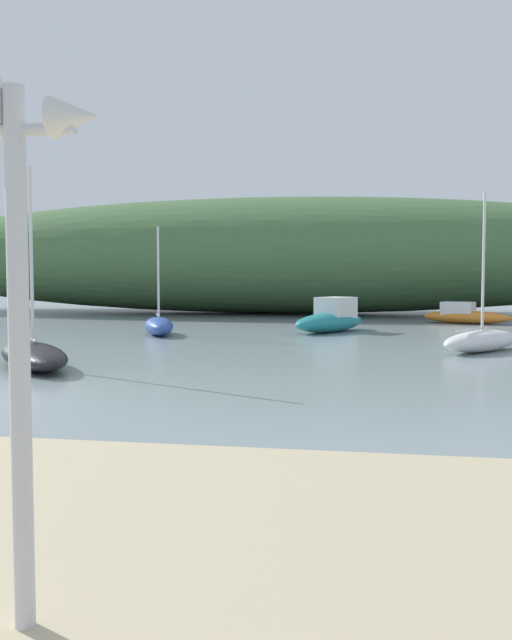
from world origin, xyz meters
TOP-DOWN VIEW (x-y plane):
  - distant_hill at (0.67, 29.03)m, footprint 49.63×11.75m
  - sailboat_west_reach at (-0.90, 13.30)m, footprint 2.13×3.33m
  - motorboat_inner_mooring at (10.99, 21.55)m, footprint 4.17×2.59m
  - motorboat_off_point at (5.29, 15.86)m, footprint 3.25×4.38m
  - sailboat_centre_water at (-1.02, 3.99)m, footprint 3.64×4.10m
  - sailboat_by_sandbar at (10.07, 9.55)m, footprint 3.08×3.53m

SIDE VIEW (x-z plane):
  - sailboat_centre_water at x=-1.02m, z-range -2.08..2.72m
  - sailboat_by_sandbar at x=10.07m, z-range -1.98..2.65m
  - sailboat_west_reach at x=-0.90m, z-range -1.64..2.35m
  - motorboat_inner_mooring at x=10.99m, z-range -0.11..0.88m
  - motorboat_off_point at x=5.29m, z-range -0.17..1.19m
  - distant_hill at x=0.67m, z-range 0.00..6.69m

